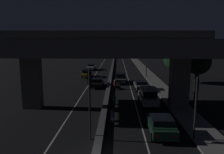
% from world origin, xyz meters
% --- Properties ---
extents(lane_line_left_inner, '(0.12, 126.00, 0.00)m').
position_xyz_m(lane_line_left_inner, '(-3.51, 35.00, 0.00)').
color(lane_line_left_inner, beige).
rests_on(lane_line_left_inner, ground_plane).
extents(lane_line_right_inner, '(0.12, 126.00, 0.00)m').
position_xyz_m(lane_line_right_inner, '(3.51, 35.00, 0.00)').
color(lane_line_right_inner, beige).
rests_on(lane_line_right_inner, ground_plane).
extents(median_divider, '(0.59, 126.00, 0.36)m').
position_xyz_m(median_divider, '(0.00, 35.00, 0.18)').
color(median_divider, '#4C4C51').
rests_on(median_divider, ground_plane).
extents(sidewalk_right, '(2.61, 126.00, 0.14)m').
position_xyz_m(sidewalk_right, '(8.32, 28.00, 0.07)').
color(sidewalk_right, slate).
rests_on(sidewalk_right, ground_plane).
extents(elevated_overpass, '(22.95, 9.07, 8.50)m').
position_xyz_m(elevated_overpass, '(0.00, 11.20, 6.49)').
color(elevated_overpass, '#5B5956').
rests_on(elevated_overpass, ground_plane).
extents(traffic_light_left_of_median, '(0.30, 0.49, 5.44)m').
position_xyz_m(traffic_light_left_of_median, '(-0.70, 3.39, 3.70)').
color(traffic_light_left_of_median, black).
rests_on(traffic_light_left_of_median, ground_plane).
extents(traffic_light_right_of_median, '(0.30, 0.49, 4.90)m').
position_xyz_m(traffic_light_right_of_median, '(7.12, 3.39, 3.34)').
color(traffic_light_right_of_median, black).
rests_on(traffic_light_right_of_median, ground_plane).
extents(street_lamp, '(2.62, 0.32, 8.57)m').
position_xyz_m(street_lamp, '(6.93, 32.03, 5.06)').
color(street_lamp, '#2D2D30').
rests_on(street_lamp, ground_plane).
extents(car_dark_green_lead, '(2.06, 4.07, 1.52)m').
position_xyz_m(car_dark_green_lead, '(4.88, 4.35, 0.79)').
color(car_dark_green_lead, black).
rests_on(car_dark_green_lead, ground_plane).
extents(car_silver_second, '(2.05, 4.69, 1.83)m').
position_xyz_m(car_silver_second, '(5.03, 12.98, 0.96)').
color(car_silver_second, gray).
rests_on(car_silver_second, ground_plane).
extents(car_grey_third, '(2.05, 4.52, 1.38)m').
position_xyz_m(car_grey_third, '(4.97, 20.43, 0.72)').
color(car_grey_third, '#515459').
rests_on(car_grey_third, ground_plane).
extents(car_grey_fourth, '(2.04, 4.84, 1.77)m').
position_xyz_m(car_grey_fourth, '(2.00, 25.99, 0.92)').
color(car_grey_fourth, '#515459').
rests_on(car_grey_fourth, ground_plane).
extents(car_black_lead_oncoming, '(2.00, 4.62, 1.36)m').
position_xyz_m(car_black_lead_oncoming, '(-1.90, 22.56, 0.69)').
color(car_black_lead_oncoming, black).
rests_on(car_black_lead_oncoming, ground_plane).
extents(car_taxi_yellow_second_oncoming, '(1.94, 4.12, 1.59)m').
position_xyz_m(car_taxi_yellow_second_oncoming, '(-4.98, 32.20, 0.82)').
color(car_taxi_yellow_second_oncoming, gold).
rests_on(car_taxi_yellow_second_oncoming, ground_plane).
extents(car_white_third_oncoming, '(1.99, 4.77, 1.47)m').
position_xyz_m(car_white_third_oncoming, '(-5.33, 43.36, 0.77)').
color(car_white_third_oncoming, silver).
rests_on(car_white_third_oncoming, ground_plane).
extents(motorcycle_white_filtering_near, '(0.34, 1.73, 1.45)m').
position_xyz_m(motorcycle_white_filtering_near, '(0.92, 6.59, 0.62)').
color(motorcycle_white_filtering_near, black).
rests_on(motorcycle_white_filtering_near, ground_plane).
extents(motorcycle_blue_filtering_mid, '(0.34, 1.94, 1.46)m').
position_xyz_m(motorcycle_blue_filtering_mid, '(1.02, 11.89, 0.62)').
color(motorcycle_blue_filtering_mid, black).
rests_on(motorcycle_blue_filtering_mid, ground_plane).
extents(motorcycle_red_filtering_far, '(0.34, 1.80, 1.47)m').
position_xyz_m(motorcycle_red_filtering_far, '(0.97, 20.86, 0.63)').
color(motorcycle_red_filtering_far, black).
rests_on(motorcycle_red_filtering_far, ground_plane).
extents(pedestrian_on_sidewalk, '(0.34, 0.34, 1.83)m').
position_xyz_m(pedestrian_on_sidewalk, '(8.71, 12.42, 1.07)').
color(pedestrian_on_sidewalk, black).
rests_on(pedestrian_on_sidewalk, sidewalk_right).
extents(roadside_tree_kerbside_near, '(3.05, 3.05, 6.58)m').
position_xyz_m(roadside_tree_kerbside_near, '(10.72, 13.22, 4.96)').
color(roadside_tree_kerbside_near, '#2D2116').
rests_on(roadside_tree_kerbside_near, ground_plane).
extents(roadside_tree_kerbside_mid, '(3.98, 3.98, 6.15)m').
position_xyz_m(roadside_tree_kerbside_mid, '(11.53, 26.31, 4.15)').
color(roadside_tree_kerbside_mid, '#2D2116').
rests_on(roadside_tree_kerbside_mid, ground_plane).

